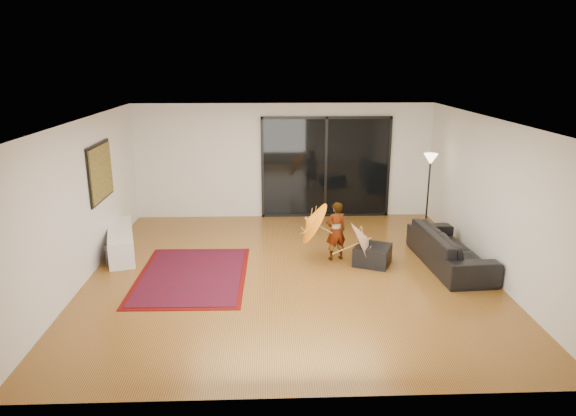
{
  "coord_description": "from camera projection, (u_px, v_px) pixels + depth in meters",
  "views": [
    {
      "loc": [
        -0.36,
        -8.43,
        3.65
      ],
      "look_at": [
        -0.02,
        0.38,
        1.1
      ],
      "focal_mm": 32.0,
      "sensor_mm": 36.0,
      "label": 1
    }
  ],
  "objects": [
    {
      "name": "ottoman",
      "position": [
        372.0,
        255.0,
        9.49
      ],
      "size": [
        0.81,
        0.81,
        0.35
      ],
      "primitive_type": "cube",
      "rotation": [
        0.0,
        0.0,
        -0.41
      ],
      "color": "black",
      "rests_on": "floor"
    },
    {
      "name": "child",
      "position": [
        336.0,
        231.0,
        9.61
      ],
      "size": [
        0.48,
        0.39,
        1.13
      ],
      "primitive_type": "imported",
      "rotation": [
        0.0,
        0.0,
        3.47
      ],
      "color": "#999999",
      "rests_on": "floor"
    },
    {
      "name": "wall_front",
      "position": [
        304.0,
        288.0,
        5.38
      ],
      "size": [
        7.0,
        0.0,
        7.0
      ],
      "primitive_type": "plane",
      "rotation": [
        -1.57,
        0.0,
        0.0
      ],
      "color": "silver",
      "rests_on": "floor"
    },
    {
      "name": "parasol_white",
      "position": [
        369.0,
        236.0,
        9.5
      ],
      "size": [
        0.51,
        0.82,
        0.91
      ],
      "rotation": [
        0.0,
        1.16,
        0.0
      ],
      "color": "white",
      "rests_on": "floor"
    },
    {
      "name": "wall_right",
      "position": [
        492.0,
        198.0,
        8.87
      ],
      "size": [
        0.0,
        7.0,
        7.0
      ],
      "primitive_type": "plane",
      "rotation": [
        1.57,
        0.0,
        -1.57
      ],
      "color": "silver",
      "rests_on": "floor"
    },
    {
      "name": "speaker",
      "position": [
        114.0,
        256.0,
        9.51
      ],
      "size": [
        0.36,
        0.36,
        0.31
      ],
      "primitive_type": "cube",
      "rotation": [
        0.0,
        0.0,
        0.39
      ],
      "color": "#424244",
      "rests_on": "floor"
    },
    {
      "name": "painting",
      "position": [
        101.0,
        172.0,
        9.49
      ],
      "size": [
        0.04,
        1.28,
        1.08
      ],
      "color": "black",
      "rests_on": "wall_left"
    },
    {
      "name": "media_console",
      "position": [
        121.0,
        241.0,
        9.99
      ],
      "size": [
        0.93,
        1.86,
        0.5
      ],
      "primitive_type": "cube",
      "rotation": [
        0.0,
        0.0,
        0.28
      ],
      "color": "white",
      "rests_on": "floor"
    },
    {
      "name": "persian_rug",
      "position": [
        192.0,
        275.0,
        9.0
      ],
      "size": [
        1.92,
        2.65,
        0.02
      ],
      "rotation": [
        0.0,
        0.0,
        -0.02
      ],
      "color": "#570807",
      "rests_on": "floor"
    },
    {
      "name": "ceiling",
      "position": [
        290.0,
        120.0,
        8.36
      ],
      "size": [
        7.0,
        7.0,
        0.0
      ],
      "primitive_type": "plane",
      "rotation": [
        3.14,
        0.0,
        0.0
      ],
      "color": "white",
      "rests_on": "wall_back"
    },
    {
      "name": "floor_lamp",
      "position": [
        430.0,
        171.0,
        10.99
      ],
      "size": [
        0.3,
        0.3,
        1.73
      ],
      "color": "black",
      "rests_on": "floor"
    },
    {
      "name": "floor",
      "position": [
        290.0,
        273.0,
        9.12
      ],
      "size": [
        7.0,
        7.0,
        0.0
      ],
      "primitive_type": "plane",
      "color": "#966329",
      "rests_on": "ground"
    },
    {
      "name": "wall_back",
      "position": [
        284.0,
        161.0,
        12.1
      ],
      "size": [
        7.0,
        0.0,
        7.0
      ],
      "primitive_type": "plane",
      "rotation": [
        1.57,
        0.0,
        0.0
      ],
      "color": "silver",
      "rests_on": "floor"
    },
    {
      "name": "parasol_orange",
      "position": [
        307.0,
        224.0,
        9.49
      ],
      "size": [
        0.57,
        0.85,
        0.88
      ],
      "rotation": [
        0.0,
        -1.04,
        0.0
      ],
      "color": "orange",
      "rests_on": "child"
    },
    {
      "name": "wall_left",
      "position": [
        82.0,
        202.0,
        8.61
      ],
      "size": [
        0.0,
        7.0,
        7.0
      ],
      "primitive_type": "plane",
      "rotation": [
        1.57,
        0.0,
        1.57
      ],
      "color": "silver",
      "rests_on": "floor"
    },
    {
      "name": "sofa",
      "position": [
        450.0,
        248.0,
        9.39
      ],
      "size": [
        1.02,
        2.31,
        0.66
      ],
      "primitive_type": "imported",
      "rotation": [
        0.0,
        0.0,
        1.63
      ],
      "color": "black",
      "rests_on": "floor"
    },
    {
      "name": "sliding_door",
      "position": [
        326.0,
        167.0,
        12.15
      ],
      "size": [
        3.06,
        0.07,
        2.4
      ],
      "color": "black",
      "rests_on": "wall_back"
    }
  ]
}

